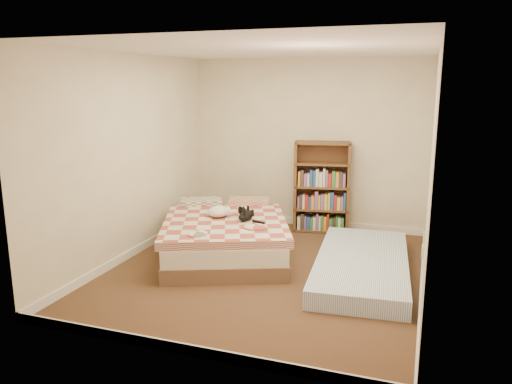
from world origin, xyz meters
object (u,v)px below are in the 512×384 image
(bookshelf, at_px, (322,197))
(floor_mattress, at_px, (362,265))
(white_dog, at_px, (219,212))
(black_cat, at_px, (247,215))
(bed, at_px, (226,235))

(bookshelf, bearing_deg, floor_mattress, -72.23)
(bookshelf, bearing_deg, white_dog, -135.24)
(floor_mattress, xyz_separation_m, black_cat, (-1.44, 0.11, 0.45))
(bed, xyz_separation_m, bookshelf, (0.94, 1.39, 0.26))
(bed, relative_size, floor_mattress, 1.08)
(floor_mattress, bearing_deg, white_dog, 172.58)
(bookshelf, bearing_deg, bed, -133.89)
(bookshelf, distance_m, white_dog, 1.76)
(bed, bearing_deg, white_dog, -172.86)
(floor_mattress, height_order, black_cat, black_cat)
(bookshelf, height_order, white_dog, bookshelf)
(floor_mattress, bearing_deg, bed, 170.93)
(bookshelf, relative_size, white_dog, 3.46)
(white_dog, bearing_deg, floor_mattress, -50.13)
(bed, distance_m, black_cat, 0.42)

